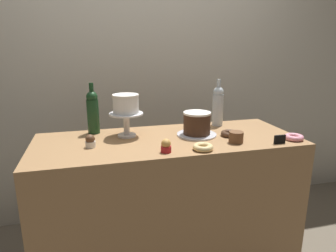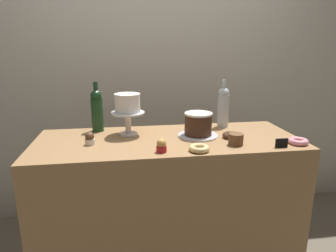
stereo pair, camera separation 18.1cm
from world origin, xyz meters
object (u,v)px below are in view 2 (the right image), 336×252
at_px(white_layer_cake, 127,103).
at_px(price_sign_chalkboard, 282,143).
at_px(donut_chocolate, 232,135).
at_px(cupcake_chocolate, 90,139).
at_px(donut_glazed, 199,148).
at_px(wine_bottle_green, 97,110).
at_px(cupcake_caramel, 161,146).
at_px(wine_bottle_clear, 223,106).
at_px(donut_pink, 298,141).
at_px(cake_stand_pedestal, 128,120).
at_px(chocolate_round_cake, 198,124).
at_px(cookie_stack, 236,139).

height_order(white_layer_cake, price_sign_chalkboard, white_layer_cake).
bearing_deg(donut_chocolate, cupcake_chocolate, -179.96).
bearing_deg(donut_glazed, white_layer_cake, 135.81).
relative_size(wine_bottle_green, donut_glazed, 2.91).
xyz_separation_m(wine_bottle_green, cupcake_caramel, (0.36, -0.47, -0.11)).
bearing_deg(donut_chocolate, wine_bottle_clear, 83.58).
relative_size(donut_chocolate, donut_pink, 1.00).
distance_m(white_layer_cake, donut_chocolate, 0.67).
xyz_separation_m(cake_stand_pedestal, wine_bottle_green, (-0.20, 0.12, 0.04)).
bearing_deg(wine_bottle_green, price_sign_chalkboard, -25.58).
bearing_deg(white_layer_cake, wine_bottle_clear, 9.14).
bearing_deg(white_layer_cake, cupcake_chocolate, -144.53).
distance_m(wine_bottle_clear, donut_pink, 0.55).
bearing_deg(cupcake_chocolate, price_sign_chalkboard, -11.32).
relative_size(cupcake_caramel, donut_chocolate, 0.66).
xyz_separation_m(wine_bottle_green, donut_chocolate, (0.82, -0.28, -0.13)).
height_order(white_layer_cake, chocolate_round_cake, white_layer_cake).
relative_size(cake_stand_pedestal, donut_glazed, 1.87).
bearing_deg(wine_bottle_clear, price_sign_chalkboard, -69.07).
bearing_deg(price_sign_chalkboard, donut_chocolate, 134.86).
bearing_deg(cookie_stack, donut_pink, -6.13).
bearing_deg(chocolate_round_cake, wine_bottle_green, 160.98).
height_order(cake_stand_pedestal, white_layer_cake, white_layer_cake).
height_order(wine_bottle_green, wine_bottle_clear, same).
xyz_separation_m(cupcake_caramel, cookie_stack, (0.44, 0.05, -0.00)).
bearing_deg(price_sign_chalkboard, chocolate_round_cake, 145.61).
distance_m(cupcake_chocolate, donut_glazed, 0.62).
bearing_deg(cupcake_caramel, chocolate_round_cake, 43.59).
relative_size(white_layer_cake, wine_bottle_green, 0.49).
bearing_deg(white_layer_cake, cookie_stack, -25.51).
height_order(donut_glazed, donut_chocolate, same).
relative_size(white_layer_cake, cupcake_chocolate, 2.15).
distance_m(chocolate_round_cake, wine_bottle_green, 0.67).
distance_m(chocolate_round_cake, wine_bottle_clear, 0.31).
distance_m(wine_bottle_green, cookie_stack, 0.91).
distance_m(cake_stand_pedestal, donut_chocolate, 0.65).
bearing_deg(white_layer_cake, chocolate_round_cake, -12.06).
relative_size(donut_pink, price_sign_chalkboard, 1.60).
height_order(cupcake_caramel, donut_glazed, cupcake_caramel).
xyz_separation_m(donut_pink, cookie_stack, (-0.36, 0.04, 0.02)).
bearing_deg(cookie_stack, wine_bottle_clear, 82.39).
bearing_deg(white_layer_cake, wine_bottle_green, 147.79).
height_order(wine_bottle_clear, donut_glazed, wine_bottle_clear).
height_order(wine_bottle_green, price_sign_chalkboard, wine_bottle_green).
relative_size(cake_stand_pedestal, price_sign_chalkboard, 2.99).
bearing_deg(wine_bottle_clear, cake_stand_pedestal, -170.86).
distance_m(donut_chocolate, price_sign_chalkboard, 0.30).
height_order(cake_stand_pedestal, cupcake_caramel, cake_stand_pedestal).
relative_size(cake_stand_pedestal, wine_bottle_clear, 0.64).
height_order(white_layer_cake, wine_bottle_clear, wine_bottle_clear).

